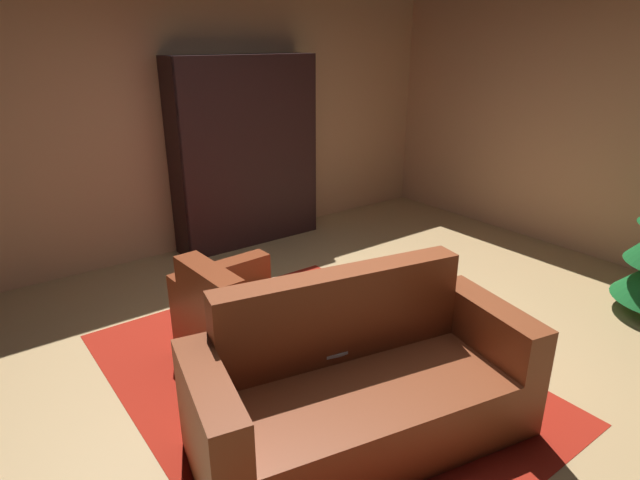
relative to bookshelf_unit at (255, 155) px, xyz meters
name	(u,v)px	position (x,y,z in m)	size (l,w,h in m)	color
ground_plane	(358,352)	(2.48, -0.63, -0.98)	(7.66, 7.66, 0.00)	tan
wall_back	(607,130)	(2.48, 2.59, 0.34)	(5.52, 0.06, 2.63)	tan
wall_left	(188,126)	(-0.25, -0.63, 0.34)	(0.06, 6.51, 2.63)	tan
area_rug	(311,375)	(2.51, -1.07, -0.98)	(2.98, 2.28, 0.01)	#A11E12
bookshelf_unit	(255,155)	(0.00, 0.00, 0.00)	(0.36, 1.63, 2.02)	black
armchair_red	(248,327)	(2.13, -1.34, -0.68)	(0.96, 0.82, 0.83)	maroon
couch_red	(360,389)	(3.13, -1.19, -0.66)	(1.19, 2.04, 0.94)	brown
coffee_table	(311,330)	(2.59, -1.13, -0.56)	(0.76, 0.76, 0.46)	black
book_stack_on_table	(322,320)	(2.65, -1.09, -0.47)	(0.21, 0.18, 0.09)	tan
bottle_on_table	(288,302)	(2.39, -1.17, -0.43)	(0.07, 0.07, 0.22)	navy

